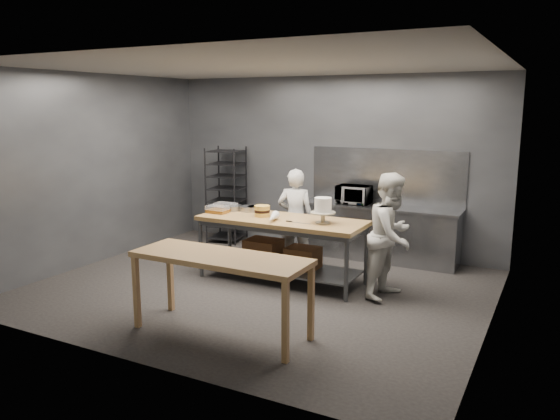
% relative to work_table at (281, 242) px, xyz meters
% --- Properties ---
extents(ground, '(6.00, 6.00, 0.00)m').
position_rel_work_table_xyz_m(ground, '(-0.08, -0.48, -0.57)').
color(ground, black).
rests_on(ground, ground).
extents(back_wall, '(6.00, 0.04, 3.00)m').
position_rel_work_table_xyz_m(back_wall, '(-0.08, 2.02, 0.93)').
color(back_wall, '#4C4F54').
rests_on(back_wall, ground).
extents(work_table, '(2.40, 0.90, 0.92)m').
position_rel_work_table_xyz_m(work_table, '(0.00, 0.00, 0.00)').
color(work_table, brown).
rests_on(work_table, ground).
extents(near_counter, '(2.00, 0.70, 0.90)m').
position_rel_work_table_xyz_m(near_counter, '(0.30, -1.99, 0.24)').
color(near_counter, olive).
rests_on(near_counter, ground).
extents(back_counter, '(2.60, 0.60, 0.90)m').
position_rel_work_table_xyz_m(back_counter, '(0.92, 1.70, -0.12)').
color(back_counter, slate).
rests_on(back_counter, ground).
extents(splashback_panel, '(2.60, 0.02, 0.90)m').
position_rel_work_table_xyz_m(splashback_panel, '(0.92, 2.00, 0.78)').
color(splashback_panel, slate).
rests_on(splashback_panel, back_counter).
extents(speed_rack, '(0.71, 0.75, 1.75)m').
position_rel_work_table_xyz_m(speed_rack, '(-1.99, 1.62, 0.28)').
color(speed_rack, black).
rests_on(speed_rack, ground).
extents(chef_behind, '(0.64, 0.50, 1.55)m').
position_rel_work_table_xyz_m(chef_behind, '(-0.13, 0.73, 0.20)').
color(chef_behind, silver).
rests_on(chef_behind, ground).
extents(chef_right, '(0.77, 0.91, 1.65)m').
position_rel_work_table_xyz_m(chef_right, '(1.60, 0.06, 0.25)').
color(chef_right, silver).
rests_on(chef_right, ground).
extents(microwave, '(0.54, 0.37, 0.30)m').
position_rel_work_table_xyz_m(microwave, '(0.47, 1.70, 0.48)').
color(microwave, black).
rests_on(microwave, back_counter).
extents(frosted_cake_stand, '(0.34, 0.34, 0.35)m').
position_rel_work_table_xyz_m(frosted_cake_stand, '(0.67, -0.06, 0.57)').
color(frosted_cake_stand, '#ADA58B').
rests_on(frosted_cake_stand, work_table).
extents(layer_cake, '(0.22, 0.22, 0.16)m').
position_rel_work_table_xyz_m(layer_cake, '(-0.29, -0.03, 0.43)').
color(layer_cake, gold).
rests_on(layer_cake, work_table).
extents(cake_pans, '(0.65, 0.38, 0.07)m').
position_rel_work_table_xyz_m(cake_pans, '(-0.72, 0.23, 0.39)').
color(cake_pans, gray).
rests_on(cake_pans, work_table).
extents(piping_bag, '(0.22, 0.40, 0.12)m').
position_rel_work_table_xyz_m(piping_bag, '(0.02, -0.29, 0.41)').
color(piping_bag, white).
rests_on(piping_bag, work_table).
extents(offset_spatula, '(0.36, 0.02, 0.02)m').
position_rel_work_table_xyz_m(offset_spatula, '(0.31, -0.19, 0.35)').
color(offset_spatula, slate).
rests_on(offset_spatula, work_table).
extents(pastry_clamshells, '(0.33, 0.46, 0.11)m').
position_rel_work_table_xyz_m(pastry_clamshells, '(-1.02, 0.01, 0.40)').
color(pastry_clamshells, '#8E5F1C').
rests_on(pastry_clamshells, work_table).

